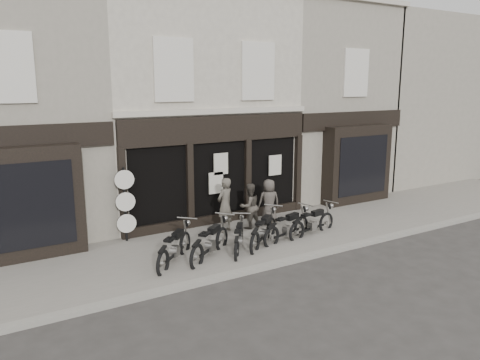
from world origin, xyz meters
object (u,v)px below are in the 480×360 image
motorcycle_4 (287,229)px  man_left (225,205)px  man_centre (249,206)px  man_right (269,202)px  motorcycle_3 (264,233)px  motorcycle_2 (239,240)px  motorcycle_1 (210,245)px  motorcycle_5 (313,225)px  motorcycle_0 (175,250)px  advert_sign_post (126,208)px

motorcycle_4 → man_left: (-1.32, 1.69, 0.60)m
motorcycle_4 → man_centre: (-0.43, 1.59, 0.46)m
man_right → motorcycle_3: bearing=65.7°
motorcycle_2 → man_centre: size_ratio=1.17×
motorcycle_1 → motorcycle_3: motorcycle_1 is taller
motorcycle_5 → man_right: man_right is taller
motorcycle_3 → motorcycle_4: (0.88, -0.05, -0.01)m
motorcycle_3 → motorcycle_1: bearing=145.7°
motorcycle_1 → motorcycle_0: bearing=135.5°
motorcycle_0 → motorcycle_1: motorcycle_1 is taller
motorcycle_1 → motorcycle_3: bearing=-33.1°
motorcycle_4 → man_right: 1.76m
motorcycle_2 → motorcycle_3: 0.94m
motorcycle_5 → advert_sign_post: size_ratio=0.89×
motorcycle_0 → man_centre: 3.75m
motorcycle_0 → motorcycle_2: motorcycle_0 is taller
motorcycle_0 → advert_sign_post: bearing=60.1°
motorcycle_1 → man_left: man_left is taller
motorcycle_4 → man_right: size_ratio=1.38×
man_left → motorcycle_2: bearing=52.2°
motorcycle_4 → man_left: 2.23m
motorcycle_0 → motorcycle_5: size_ratio=0.83×
motorcycle_0 → man_left: 3.04m
advert_sign_post → motorcycle_4: bearing=-19.3°
motorcycle_1 → motorcycle_3: 1.92m
motorcycle_2 → motorcycle_3: size_ratio=0.92×
advert_sign_post → motorcycle_3: bearing=-24.4°
motorcycle_3 → man_left: bearing=67.4°
motorcycle_2 → man_left: 1.90m
motorcycle_1 → motorcycle_5: 3.81m
motorcycle_1 → man_right: 3.66m
motorcycle_5 → advert_sign_post: (-5.46, 2.45, 0.78)m
man_centre → motorcycle_3: bearing=69.6°
man_centre → man_right: (0.83, 0.05, 0.03)m
motorcycle_5 → motorcycle_0: bearing=167.3°
motorcycle_2 → man_left: bearing=20.2°
man_right → advert_sign_post: (-4.85, 0.80, 0.28)m
motorcycle_2 → motorcycle_4: 1.82m
motorcycle_5 → man_centre: man_centre is taller
motorcycle_0 → motorcycle_2: size_ratio=1.01×
motorcycle_1 → man_centre: bearing=-1.5°
motorcycle_0 → motorcycle_3: motorcycle_3 is taller
motorcycle_5 → motorcycle_2: bearing=168.7°
man_left → motorcycle_4: bearing=106.2°
motorcycle_0 → motorcycle_4: 3.83m
man_centre → motorcycle_1: bearing=31.0°
man_right → advert_sign_post: size_ratio=0.65×
motorcycle_4 → man_right: (0.41, 1.64, 0.49)m
motorcycle_4 → man_centre: size_ratio=1.42×
man_right → man_left: bearing=13.0°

